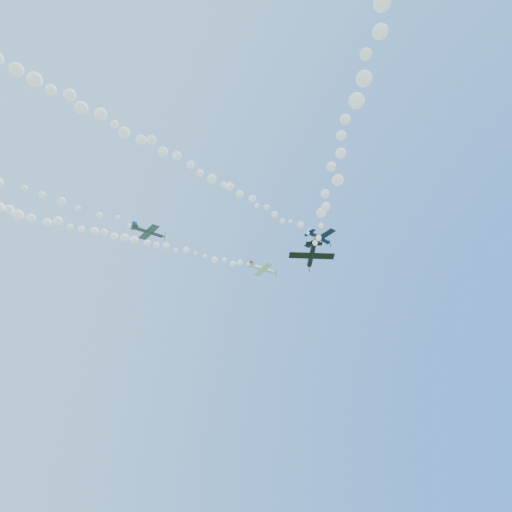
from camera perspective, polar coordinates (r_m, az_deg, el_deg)
plane_white at (r=103.63m, az=0.93°, el=-1.78°), size 7.51×7.93×2.82m
smoke_trail_white at (r=95.58m, az=-20.94°, el=3.20°), size 73.60×14.38×3.13m
plane_navy at (r=92.38m, az=8.45°, el=2.40°), size 7.51×7.92×2.05m
smoke_trail_navy at (r=71.39m, az=-16.93°, el=15.75°), size 84.80×13.16×2.93m
plane_grey at (r=75.56m, az=-14.12°, el=3.15°), size 6.29×6.46×1.71m
plane_black at (r=66.42m, az=7.42°, el=0.12°), size 6.65×6.26×2.66m
smoke_trail_black at (r=41.66m, az=15.03°, el=25.81°), size 36.30×55.50×2.76m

